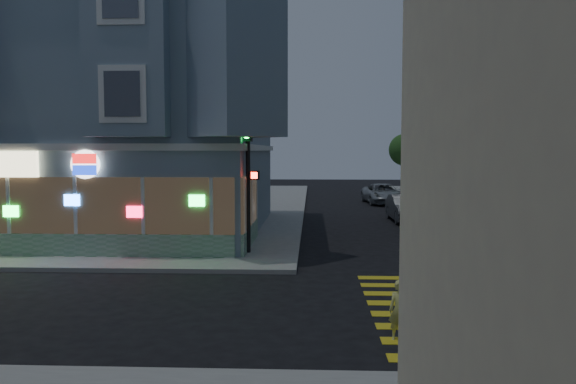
# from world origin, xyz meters

# --- Properties ---
(ground) EXTENTS (120.00, 120.00, 0.00)m
(ground) POSITION_xyz_m (0.00, 0.00, 0.00)
(ground) COLOR black
(ground) RESTS_ON ground
(sidewalk_nw) EXTENTS (33.00, 42.00, 0.15)m
(sidewalk_nw) POSITION_xyz_m (-13.50, 23.00, 0.07)
(sidewalk_nw) COLOR gray
(sidewalk_nw) RESTS_ON ground
(corner_building) EXTENTS (14.60, 14.60, 11.40)m
(corner_building) POSITION_xyz_m (-6.00, 10.98, 5.82)
(corner_building) COLOR gray
(corner_building) RESTS_ON sidewalk_nw
(row_house_c) EXTENTS (12.00, 8.60, 9.00)m
(row_house_c) POSITION_xyz_m (19.50, 25.00, 4.65)
(row_house_c) COLOR beige
(row_house_c) RESTS_ON sidewalk_ne
(row_house_d) EXTENTS (12.00, 8.60, 10.50)m
(row_house_d) POSITION_xyz_m (19.50, 34.00, 5.40)
(row_house_d) COLOR gray
(row_house_d) RESTS_ON sidewalk_ne
(utility_pole) EXTENTS (2.20, 0.30, 9.00)m
(utility_pole) POSITION_xyz_m (12.00, 24.00, 4.80)
(utility_pole) COLOR #4C3826
(utility_pole) RESTS_ON sidewalk_ne
(street_tree_near) EXTENTS (3.00, 3.00, 5.30)m
(street_tree_near) POSITION_xyz_m (12.20, 30.00, 3.94)
(street_tree_near) COLOR #4C3826
(street_tree_near) RESTS_ON sidewalk_ne
(street_tree_far) EXTENTS (3.00, 3.00, 5.30)m
(street_tree_far) POSITION_xyz_m (12.20, 38.00, 3.94)
(street_tree_far) COLOR #4C3826
(street_tree_far) RESTS_ON sidewalk_ne
(running_child) EXTENTS (0.49, 0.36, 1.24)m
(running_child) POSITION_xyz_m (5.29, -3.98, 0.62)
(running_child) COLOR #DADC70
(running_child) RESTS_ON ground
(pedestrian_a) EXTENTS (0.87, 0.70, 1.69)m
(pedestrian_a) POSITION_xyz_m (11.30, 19.94, 0.99)
(pedestrian_a) COLOR black
(pedestrian_a) RESTS_ON sidewalk_ne
(pedestrian_b) EXTENTS (0.92, 0.44, 1.52)m
(pedestrian_b) POSITION_xyz_m (13.00, 17.34, 0.91)
(pedestrian_b) COLOR black
(pedestrian_b) RESTS_ON sidewalk_ne
(parked_car_a) EXTENTS (2.19, 4.43, 1.45)m
(parked_car_a) POSITION_xyz_m (8.60, 10.16, 0.73)
(parked_car_a) COLOR #999CA0
(parked_car_a) RESTS_ON ground
(parked_car_b) EXTENTS (1.70, 4.53, 1.48)m
(parked_car_b) POSITION_xyz_m (8.60, 15.36, 0.74)
(parked_car_b) COLOR #3C3F42
(parked_car_b) RESTS_ON ground
(parked_car_c) EXTENTS (2.27, 4.55, 1.27)m
(parked_car_c) POSITION_xyz_m (10.70, 20.56, 0.64)
(parked_car_c) COLOR #501218
(parked_car_c) RESTS_ON ground
(parked_car_d) EXTENTS (2.87, 5.45, 1.46)m
(parked_car_d) POSITION_xyz_m (8.66, 25.76, 0.73)
(parked_car_d) COLOR #9BA2A6
(parked_car_d) RESTS_ON ground
(traffic_signal) EXTENTS (0.63, 0.58, 5.16)m
(traffic_signal) POSITION_xyz_m (1.17, 4.87, 3.64)
(traffic_signal) COLOR black
(traffic_signal) RESTS_ON sidewalk_nw
(fire_hydrant) EXTENTS (0.50, 0.29, 0.86)m
(fire_hydrant) POSITION_xyz_m (11.30, 9.58, 0.60)
(fire_hydrant) COLOR white
(fire_hydrant) RESTS_ON sidewalk_ne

